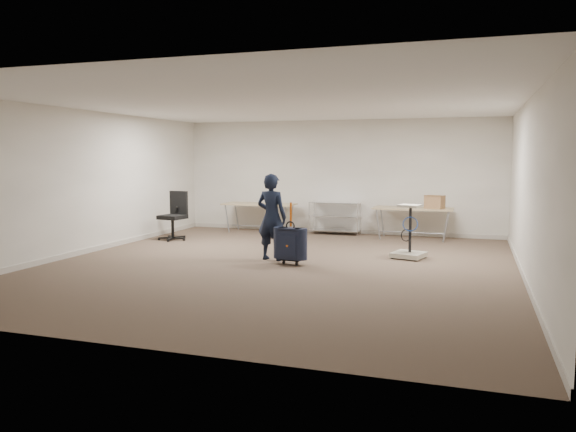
% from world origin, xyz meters
% --- Properties ---
extents(ground, '(9.00, 9.00, 0.00)m').
position_xyz_m(ground, '(0.00, 0.00, 0.00)').
color(ground, '#4C3E2E').
rests_on(ground, ground).
extents(room_shell, '(8.00, 9.00, 9.00)m').
position_xyz_m(room_shell, '(0.00, 1.38, 0.05)').
color(room_shell, beige).
rests_on(room_shell, ground).
extents(folding_table_left, '(1.80, 0.75, 0.73)m').
position_xyz_m(folding_table_left, '(-1.90, 3.95, 0.68)').
color(folding_table_left, '#9D8860').
rests_on(folding_table_left, ground).
extents(folding_table_right, '(1.80, 0.75, 0.73)m').
position_xyz_m(folding_table_right, '(1.90, 3.95, 0.68)').
color(folding_table_right, '#9D8860').
rests_on(folding_table_right, ground).
extents(wire_shelf, '(1.22, 0.47, 0.80)m').
position_xyz_m(wire_shelf, '(0.00, 4.20, 0.44)').
color(wire_shelf, silver).
rests_on(wire_shelf, ground).
extents(person, '(0.63, 0.46, 1.59)m').
position_xyz_m(person, '(-0.29, 0.44, 0.80)').
color(person, black).
rests_on(person, ground).
extents(suitcase, '(0.43, 0.28, 1.10)m').
position_xyz_m(suitcase, '(0.19, 0.10, 0.37)').
color(suitcase, black).
rests_on(suitcase, ground).
extents(office_chair, '(0.67, 0.67, 1.11)m').
position_xyz_m(office_chair, '(-3.29, 2.13, 0.34)').
color(office_chair, black).
rests_on(office_chair, ground).
extents(equipment_cart, '(0.68, 0.68, 1.01)m').
position_xyz_m(equipment_cart, '(2.09, 1.41, 0.26)').
color(equipment_cart, beige).
rests_on(equipment_cart, ground).
extents(cardboard_box, '(0.47, 0.41, 0.30)m').
position_xyz_m(cardboard_box, '(2.38, 3.90, 0.88)').
color(cardboard_box, olive).
rests_on(cardboard_box, folding_table_right).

